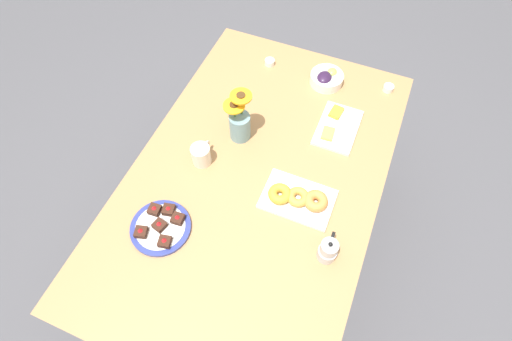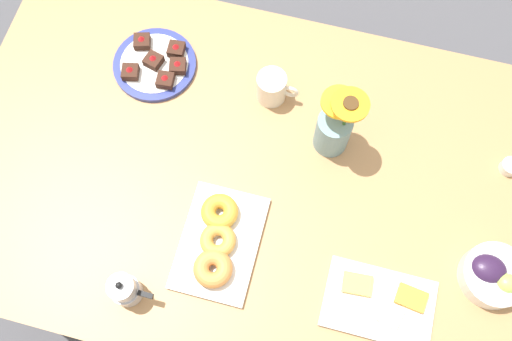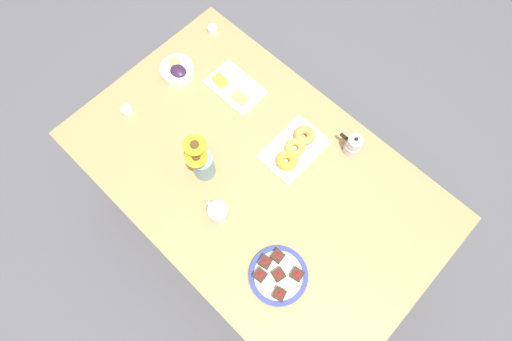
# 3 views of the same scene
# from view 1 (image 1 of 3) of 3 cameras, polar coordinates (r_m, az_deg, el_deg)

# --- Properties ---
(ground_plane) EXTENTS (6.00, 6.00, 0.00)m
(ground_plane) POSITION_cam_1_polar(r_m,az_deg,el_deg) (2.31, 0.00, -10.39)
(ground_plane) COLOR #4C4C51
(dining_table) EXTENTS (1.60, 1.00, 0.74)m
(dining_table) POSITION_cam_1_polar(r_m,az_deg,el_deg) (1.72, 0.00, -2.23)
(dining_table) COLOR #A87A4C
(dining_table) RESTS_ON ground_plane
(coffee_mug) EXTENTS (0.11, 0.08, 0.09)m
(coffee_mug) POSITION_cam_1_polar(r_m,az_deg,el_deg) (1.66, -7.83, 2.28)
(coffee_mug) COLOR silver
(coffee_mug) RESTS_ON dining_table
(grape_bowl) EXTENTS (0.16, 0.16, 0.07)m
(grape_bowl) POSITION_cam_1_polar(r_m,az_deg,el_deg) (1.98, 10.03, 12.85)
(grape_bowl) COLOR white
(grape_bowl) RESTS_ON dining_table
(cheese_platter) EXTENTS (0.26, 0.17, 0.03)m
(cheese_platter) POSITION_cam_1_polar(r_m,az_deg,el_deg) (1.82, 11.55, 6.17)
(cheese_platter) COLOR white
(cheese_platter) RESTS_ON dining_table
(croissant_platter) EXTENTS (0.19, 0.28, 0.05)m
(croissant_platter) POSITION_cam_1_polar(r_m,az_deg,el_deg) (1.58, 6.03, -3.95)
(croissant_platter) COLOR white
(croissant_platter) RESTS_ON dining_table
(jam_cup_honey) EXTENTS (0.05, 0.05, 0.03)m
(jam_cup_honey) POSITION_cam_1_polar(r_m,az_deg,el_deg) (2.05, 1.97, 15.24)
(jam_cup_honey) COLOR white
(jam_cup_honey) RESTS_ON dining_table
(jam_cup_berry) EXTENTS (0.05, 0.05, 0.03)m
(jam_cup_berry) POSITION_cam_1_polar(r_m,az_deg,el_deg) (2.02, 18.39, 11.14)
(jam_cup_berry) COLOR white
(jam_cup_berry) RESTS_ON dining_table
(dessert_plate) EXTENTS (0.23, 0.23, 0.05)m
(dessert_plate) POSITION_cam_1_polar(r_m,az_deg,el_deg) (1.57, -13.45, -7.79)
(dessert_plate) COLOR navy
(dessert_plate) RESTS_ON dining_table
(flower_vase) EXTENTS (0.11, 0.11, 0.24)m
(flower_vase) POSITION_cam_1_polar(r_m,az_deg,el_deg) (1.70, -2.35, 6.73)
(flower_vase) COLOR #6B939E
(flower_vase) RESTS_ON dining_table
(moka_pot) EXTENTS (0.11, 0.07, 0.12)m
(moka_pot) POSITION_cam_1_polar(r_m,az_deg,el_deg) (1.47, 10.23, -11.20)
(moka_pot) COLOR #B7B7BC
(moka_pot) RESTS_ON dining_table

